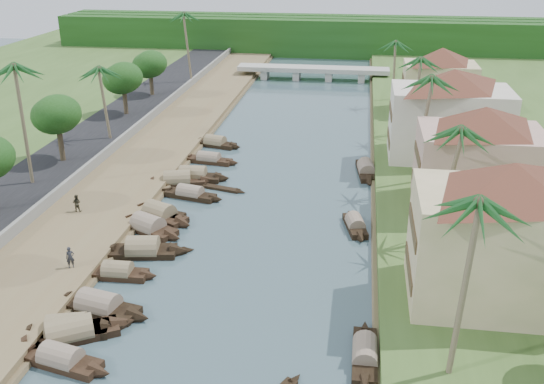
# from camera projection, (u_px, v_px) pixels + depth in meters

# --- Properties ---
(ground) EXTENTS (220.00, 220.00, 0.00)m
(ground) POSITION_uv_depth(u_px,v_px,m) (236.00, 278.00, 47.58)
(ground) COLOR #3A5157
(ground) RESTS_ON ground
(left_bank) EXTENTS (10.00, 180.00, 0.80)m
(left_bank) POSITION_uv_depth(u_px,v_px,m) (131.00, 172.00, 67.78)
(left_bank) COLOR brown
(left_bank) RESTS_ON ground
(right_bank) EXTENTS (16.00, 180.00, 1.20)m
(right_bank) POSITION_uv_depth(u_px,v_px,m) (453.00, 188.00, 63.02)
(right_bank) COLOR #365321
(right_bank) RESTS_ON ground
(road) EXTENTS (8.00, 180.00, 1.40)m
(road) POSITION_uv_depth(u_px,v_px,m) (60.00, 166.00, 68.80)
(road) COLOR black
(road) RESTS_ON ground
(retaining_wall) EXTENTS (0.40, 180.00, 1.10)m
(retaining_wall) POSITION_uv_depth(u_px,v_px,m) (95.00, 162.00, 67.97)
(retaining_wall) COLOR slate
(retaining_wall) RESTS_ON left_bank
(treeline) EXTENTS (120.00, 14.00, 8.00)m
(treeline) POSITION_uv_depth(u_px,v_px,m) (323.00, 35.00, 137.11)
(treeline) COLOR #183D10
(treeline) RESTS_ON ground
(bridge) EXTENTS (28.00, 4.00, 2.40)m
(bridge) POSITION_uv_depth(u_px,v_px,m) (313.00, 71.00, 112.50)
(bridge) COLOR #9E9E94
(bridge) RESTS_ON ground
(building_near) EXTENTS (14.85, 14.85, 10.20)m
(building_near) POSITION_uv_depth(u_px,v_px,m) (504.00, 233.00, 40.72)
(building_near) COLOR beige
(building_near) RESTS_ON right_bank
(building_mid) EXTENTS (14.11, 14.11, 9.70)m
(building_mid) POSITION_uv_depth(u_px,v_px,m) (479.00, 158.00, 55.26)
(building_mid) COLOR tan
(building_mid) RESTS_ON right_bank
(building_far) EXTENTS (15.59, 15.59, 10.20)m
(building_far) POSITION_uv_depth(u_px,v_px,m) (450.00, 114.00, 68.05)
(building_far) COLOR beige
(building_far) RESTS_ON right_bank
(building_distant) EXTENTS (12.62, 12.62, 9.20)m
(building_distant) POSITION_uv_depth(u_px,v_px,m) (439.00, 80.00, 86.33)
(building_distant) COLOR beige
(building_distant) RESTS_ON right_bank
(sampan_0) EXTENTS (7.58, 3.08, 1.99)m
(sampan_0) POSITION_uv_depth(u_px,v_px,m) (61.00, 360.00, 37.79)
(sampan_0) COLOR black
(sampan_0) RESTS_ON ground
(sampan_1) EXTENTS (7.81, 3.74, 2.27)m
(sampan_1) POSITION_uv_depth(u_px,v_px,m) (67.00, 330.00, 40.64)
(sampan_1) COLOR black
(sampan_1) RESTS_ON ground
(sampan_2) EXTENTS (8.46, 6.06, 2.31)m
(sampan_2) POSITION_uv_depth(u_px,v_px,m) (70.00, 334.00, 40.21)
(sampan_2) COLOR black
(sampan_2) RESTS_ON ground
(sampan_3) EXTENTS (8.67, 3.58, 2.28)m
(sampan_3) POSITION_uv_depth(u_px,v_px,m) (99.00, 306.00, 43.24)
(sampan_3) COLOR black
(sampan_3) RESTS_ON ground
(sampan_4) EXTENTS (6.57, 1.73, 1.91)m
(sampan_4) POSITION_uv_depth(u_px,v_px,m) (118.00, 273.00, 47.54)
(sampan_4) COLOR black
(sampan_4) RESTS_ON ground
(sampan_5) EXTENTS (7.99, 3.11, 2.46)m
(sampan_5) POSITION_uv_depth(u_px,v_px,m) (143.00, 250.00, 50.90)
(sampan_5) COLOR black
(sampan_5) RESTS_ON ground
(sampan_6) EXTENTS (8.03, 5.27, 2.39)m
(sampan_6) POSITION_uv_depth(u_px,v_px,m) (148.00, 227.00, 54.98)
(sampan_6) COLOR black
(sampan_6) RESTS_ON ground
(sampan_7) EXTENTS (7.16, 3.51, 1.92)m
(sampan_7) POSITION_uv_depth(u_px,v_px,m) (160.00, 212.00, 57.94)
(sampan_7) COLOR black
(sampan_7) RESTS_ON ground
(sampan_8) EXTENTS (8.01, 5.29, 2.45)m
(sampan_8) POSITION_uv_depth(u_px,v_px,m) (160.00, 215.00, 57.39)
(sampan_8) COLOR black
(sampan_8) RESTS_ON ground
(sampan_9) EXTENTS (7.62, 3.07, 1.93)m
(sampan_9) POSITION_uv_depth(u_px,v_px,m) (190.00, 194.00, 62.01)
(sampan_9) COLOR black
(sampan_9) RESTS_ON ground
(sampan_10) EXTENTS (8.52, 3.75, 2.29)m
(sampan_10) POSITION_uv_depth(u_px,v_px,m) (177.00, 181.00, 65.34)
(sampan_10) COLOR black
(sampan_10) RESTS_ON ground
(sampan_11) EXTENTS (8.49, 2.34, 2.39)m
(sampan_11) POSITION_uv_depth(u_px,v_px,m) (193.00, 176.00, 66.56)
(sampan_11) COLOR black
(sampan_11) RESTS_ON ground
(sampan_12) EXTENTS (7.80, 2.50, 1.88)m
(sampan_12) POSITION_uv_depth(u_px,v_px,m) (209.00, 159.00, 71.61)
(sampan_12) COLOR black
(sampan_12) RESTS_ON ground
(sampan_13) EXTENTS (7.59, 3.45, 2.06)m
(sampan_13) POSITION_uv_depth(u_px,v_px,m) (215.00, 143.00, 77.24)
(sampan_13) COLOR black
(sampan_13) RESTS_ON ground
(sampan_14) EXTENTS (1.61, 7.58, 1.88)m
(sampan_14) POSITION_uv_depth(u_px,v_px,m) (365.00, 354.00, 38.26)
(sampan_14) COLOR black
(sampan_14) RESTS_ON ground
(sampan_15) EXTENTS (2.79, 6.67, 1.81)m
(sampan_15) POSITION_uv_depth(u_px,v_px,m) (355.00, 225.00, 55.44)
(sampan_15) COLOR black
(sampan_15) RESTS_ON ground
(sampan_16) EXTENTS (2.62, 8.84, 2.14)m
(sampan_16) POSITION_uv_depth(u_px,v_px,m) (366.00, 170.00, 68.35)
(sampan_16) COLOR black
(sampan_16) RESTS_ON ground
(canoe_1) EXTENTS (5.27, 3.14, 0.88)m
(canoe_1) POSITION_uv_depth(u_px,v_px,m) (163.00, 254.00, 50.99)
(canoe_1) COLOR black
(canoe_1) RESTS_ON ground
(canoe_2) EXTENTS (5.76, 2.28, 0.83)m
(canoe_2) POSITION_uv_depth(u_px,v_px,m) (221.00, 189.00, 64.13)
(canoe_2) COLOR black
(canoe_2) RESTS_ON ground
(palm_0) EXTENTS (3.20, 3.20, 12.58)m
(palm_0) POSITION_uv_depth(u_px,v_px,m) (474.00, 205.00, 31.33)
(palm_0) COLOR #74654D
(palm_0) RESTS_ON ground
(palm_1) EXTENTS (3.20, 3.20, 11.32)m
(palm_1) POSITION_uv_depth(u_px,v_px,m) (450.00, 131.00, 47.20)
(palm_1) COLOR #74654D
(palm_1) RESTS_ON ground
(palm_2) EXTENTS (3.20, 3.20, 12.53)m
(palm_2) POSITION_uv_depth(u_px,v_px,m) (425.00, 80.00, 58.69)
(palm_2) COLOR #74654D
(palm_2) RESTS_ON ground
(palm_3) EXTENTS (3.20, 3.20, 11.17)m
(palm_3) POSITION_uv_depth(u_px,v_px,m) (420.00, 60.00, 74.84)
(palm_3) COLOR #74654D
(palm_3) RESTS_ON ground
(palm_5) EXTENTS (3.20, 3.20, 13.59)m
(palm_5) POSITION_uv_depth(u_px,v_px,m) (14.00, 69.00, 57.76)
(palm_5) COLOR #74654D
(palm_5) RESTS_ON ground
(palm_6) EXTENTS (3.20, 3.20, 10.31)m
(palm_6) POSITION_uv_depth(u_px,v_px,m) (102.00, 70.00, 72.72)
(palm_6) COLOR #74654D
(palm_6) RESTS_ON ground
(palm_7) EXTENTS (3.20, 3.20, 10.38)m
(palm_7) POSITION_uv_depth(u_px,v_px,m) (397.00, 43.00, 91.51)
(palm_7) COLOR #74654D
(palm_7) RESTS_ON ground
(palm_8) EXTENTS (3.20, 3.20, 13.01)m
(palm_8) POSITION_uv_depth(u_px,v_px,m) (187.00, 15.00, 101.33)
(palm_8) COLOR #74654D
(palm_8) RESTS_ON ground
(tree_3) EXTENTS (5.01, 5.01, 7.37)m
(tree_3) POSITION_uv_depth(u_px,v_px,m) (57.00, 115.00, 66.52)
(tree_3) COLOR brown
(tree_3) RESTS_ON ground
(tree_4) EXTENTS (5.08, 5.08, 7.18)m
(tree_4) POSITION_uv_depth(u_px,v_px,m) (123.00, 79.00, 84.49)
(tree_4) COLOR brown
(tree_4) RESTS_ON ground
(tree_5) EXTENTS (4.90, 4.90, 6.84)m
(tree_5) POSITION_uv_depth(u_px,v_px,m) (150.00, 65.00, 94.97)
(tree_5) COLOR brown
(tree_5) RESTS_ON ground
(tree_6) EXTENTS (3.97, 3.97, 7.02)m
(tree_6) POSITION_uv_depth(u_px,v_px,m) (489.00, 105.00, 70.98)
(tree_6) COLOR brown
(tree_6) RESTS_ON ground
(person_near) EXTENTS (0.77, 0.70, 1.77)m
(person_near) POSITION_uv_depth(u_px,v_px,m) (70.00, 257.00, 47.18)
(person_near) COLOR #24262B
(person_near) RESTS_ON left_bank
(person_far) EXTENTS (0.82, 0.64, 1.66)m
(person_far) POSITION_uv_depth(u_px,v_px,m) (77.00, 203.00, 56.94)
(person_far) COLOR #2E2D20
(person_far) RESTS_ON left_bank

